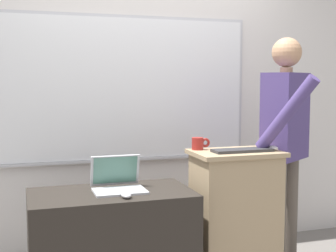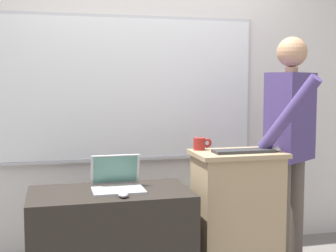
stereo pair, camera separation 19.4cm
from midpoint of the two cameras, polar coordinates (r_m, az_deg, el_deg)
The scene contains 9 objects.
back_wall at distance 3.93m, azimuth -5.30°, elevation 5.03°, with size 6.40×0.17×2.80m.
lectern_podium at distance 3.32m, azimuth 6.50°, elevation -11.13°, with size 0.60×0.41×0.95m.
side_desk at distance 3.11m, azimuth -8.70°, elevation -14.53°, with size 1.02×0.57×0.73m.
person_presenter at distance 3.55m, azimuth 12.61°, elevation -1.42°, with size 0.56×0.71×1.75m.
laptop at distance 3.04m, azimuth -8.01°, elevation -6.64°, with size 0.33×0.29×0.22m.
wireless_keyboard at distance 3.18m, azimuth 7.33°, elevation -2.96°, with size 0.41×0.14×0.02m.
computer_mouse_by_laptop at distance 2.83m, azimuth -7.10°, elevation -8.37°, with size 0.06×0.10×0.03m.
computer_mouse_by_keyboard at distance 3.28m, azimuth 11.01°, elevation -2.65°, with size 0.06×0.10×0.03m.
coffee_mug at distance 3.25m, azimuth 2.04°, elevation -2.15°, with size 0.13×0.08×0.08m.
Camera 1 is at (-0.95, -2.56, 1.42)m, focal length 50.00 mm.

